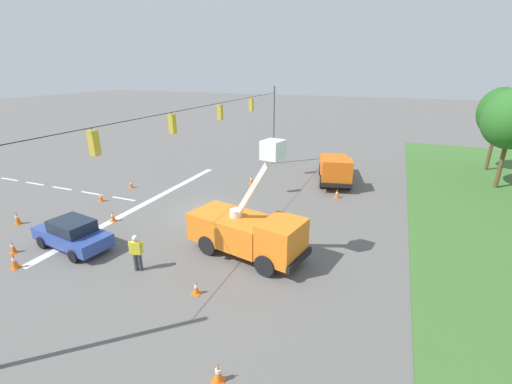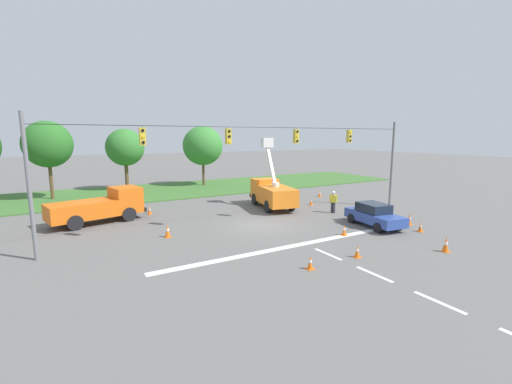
{
  "view_description": "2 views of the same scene",
  "coord_description": "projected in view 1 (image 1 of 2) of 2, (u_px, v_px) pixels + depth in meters",
  "views": [
    {
      "loc": [
        17.41,
        10.5,
        8.7
      ],
      "look_at": [
        -1.52,
        2.86,
        1.29
      ],
      "focal_mm": 24.0,
      "sensor_mm": 36.0,
      "label": 1
    },
    {
      "loc": [
        -11.75,
        -19.39,
        6.06
      ],
      "look_at": [
        1.44,
        3.26,
        1.74
      ],
      "focal_mm": 24.0,
      "sensor_mm": 36.0,
      "label": 2
    }
  ],
  "objects": [
    {
      "name": "road_worker",
      "position": [
        137.0,
        251.0,
        15.3
      ],
      "size": [
        0.37,
        0.61,
        1.77
      ],
      "color": "#383842",
      "rests_on": "ground"
    },
    {
      "name": "traffic_cone_centre_line",
      "position": [
        113.0,
        216.0,
        20.55
      ],
      "size": [
        0.36,
        0.36,
        0.68
      ],
      "color": "orange",
      "rests_on": "ground"
    },
    {
      "name": "utility_truck_support_near",
      "position": [
        335.0,
        168.0,
        27.28
      ],
      "size": [
        6.6,
        3.6,
        2.34
      ],
      "color": "orange",
      "rests_on": "ground"
    },
    {
      "name": "lane_markings",
      "position": [
        130.0,
        200.0,
        23.98
      ],
      "size": [
        17.6,
        15.25,
        0.01
      ],
      "color": "silver",
      "rests_on": "ground"
    },
    {
      "name": "traffic_cone_near_bucket",
      "position": [
        218.0,
        372.0,
        9.98
      ],
      "size": [
        0.36,
        0.36,
        0.7
      ],
      "color": "orange",
      "rests_on": "ground"
    },
    {
      "name": "traffic_cone_foreground_left",
      "position": [
        14.0,
        261.0,
        15.68
      ],
      "size": [
        0.36,
        0.36,
        0.78
      ],
      "color": "orange",
      "rests_on": "ground"
    },
    {
      "name": "signal_gantry",
      "position": [
        201.0,
        142.0,
        20.23
      ],
      "size": [
        26.2,
        0.33,
        7.2
      ],
      "color": "slate",
      "rests_on": "ground"
    },
    {
      "name": "traffic_cone_lane_edge_a",
      "position": [
        13.0,
        247.0,
        17.02
      ],
      "size": [
        0.36,
        0.36,
        0.66
      ],
      "color": "orange",
      "rests_on": "ground"
    },
    {
      "name": "utility_truck_bucket_lift",
      "position": [
        249.0,
        230.0,
        16.42
      ],
      "size": [
        3.38,
        6.21,
        5.87
      ],
      "color": "orange",
      "rests_on": "ground"
    },
    {
      "name": "traffic_cone_lane_edge_b",
      "position": [
        251.0,
        179.0,
        27.02
      ],
      "size": [
        0.36,
        0.36,
        0.82
      ],
      "color": "orange",
      "rests_on": "ground"
    },
    {
      "name": "traffic_cone_far_left",
      "position": [
        337.0,
        194.0,
        24.23
      ],
      "size": [
        0.36,
        0.36,
        0.67
      ],
      "color": "orange",
      "rests_on": "ground"
    },
    {
      "name": "tree_far_west",
      "position": [
        499.0,
        112.0,
        29.01
      ],
      "size": [
        3.76,
        3.39,
        7.23
      ],
      "color": "brown",
      "rests_on": "ground"
    },
    {
      "name": "traffic_cone_mid_left",
      "position": [
        196.0,
        288.0,
        13.9
      ],
      "size": [
        0.36,
        0.36,
        0.61
      ],
      "color": "orange",
      "rests_on": "ground"
    },
    {
      "name": "traffic_cone_far_right",
      "position": [
        131.0,
        184.0,
        26.27
      ],
      "size": [
        0.36,
        0.36,
        0.65
      ],
      "color": "orange",
      "rests_on": "ground"
    },
    {
      "name": "ground_plane",
      "position": [
        206.0,
        213.0,
        21.84
      ],
      "size": [
        200.0,
        200.0,
        0.0
      ],
      "primitive_type": "plane",
      "color": "#605E5B"
    },
    {
      "name": "sedan_blue",
      "position": [
        72.0,
        234.0,
        17.33
      ],
      "size": [
        2.4,
        4.52,
        1.56
      ],
      "color": "#2D4799",
      "rests_on": "ground"
    },
    {
      "name": "traffic_cone_foreground_right",
      "position": [
        101.0,
        197.0,
        23.61
      ],
      "size": [
        0.36,
        0.36,
        0.66
      ],
      "color": "orange",
      "rests_on": "ground"
    },
    {
      "name": "tree_west",
      "position": [
        512.0,
        119.0,
        24.41
      ],
      "size": [
        4.34,
        3.97,
        7.44
      ],
      "color": "brown",
      "rests_on": "ground"
    },
    {
      "name": "traffic_cone_mid_right",
      "position": [
        17.0,
        218.0,
        20.13
      ],
      "size": [
        0.36,
        0.36,
        0.81
      ],
      "color": "orange",
      "rests_on": "ground"
    }
  ]
}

